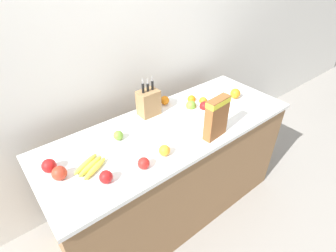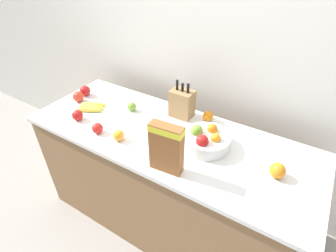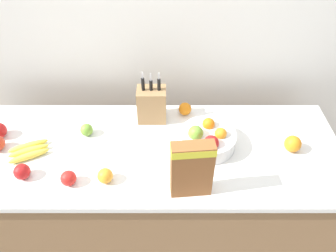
{
  "view_description": "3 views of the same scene",
  "coord_description": "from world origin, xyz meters",
  "px_view_note": "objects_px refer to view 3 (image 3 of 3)",
  "views": [
    {
      "loc": [
        -0.98,
        -1.19,
        1.99
      ],
      "look_at": [
        -0.06,
        -0.04,
        0.95
      ],
      "focal_mm": 28.0,
      "sensor_mm": 36.0,
      "label": 1
    },
    {
      "loc": [
        0.71,
        -1.14,
        1.94
      ],
      "look_at": [
        0.02,
        -0.02,
        0.98
      ],
      "focal_mm": 28.0,
      "sensor_mm": 36.0,
      "label": 2
    },
    {
      "loc": [
        0.06,
        -1.18,
        2.1
      ],
      "look_at": [
        0.06,
        0.02,
        1.03
      ],
      "focal_mm": 35.0,
      "sensor_mm": 36.0,
      "label": 3
    }
  ],
  "objects_px": {
    "knife_block": "(152,104)",
    "apple_leftmost": "(22,172)",
    "cereal_box": "(192,167)",
    "apple_rightmost": "(87,130)",
    "fruit_bowl": "(208,139)",
    "apple_near_bananas": "(68,178)",
    "orange_mid_left": "(105,176)",
    "orange_front_center": "(293,144)",
    "banana_bunch": "(29,151)",
    "orange_back_center": "(185,109)"
  },
  "relations": [
    {
      "from": "knife_block",
      "to": "apple_leftmost",
      "type": "xyz_separation_m",
      "value": [
        -0.59,
        -0.43,
        -0.06
      ]
    },
    {
      "from": "cereal_box",
      "to": "apple_leftmost",
      "type": "relative_size",
      "value": 3.89
    },
    {
      "from": "apple_leftmost",
      "to": "apple_rightmost",
      "type": "height_order",
      "value": "apple_leftmost"
    },
    {
      "from": "fruit_bowl",
      "to": "apple_near_bananas",
      "type": "bearing_deg",
      "value": -159.47
    },
    {
      "from": "apple_near_bananas",
      "to": "orange_mid_left",
      "type": "height_order",
      "value": "same"
    },
    {
      "from": "cereal_box",
      "to": "orange_front_center",
      "type": "xyz_separation_m",
      "value": [
        0.53,
        0.26,
        -0.12
      ]
    },
    {
      "from": "banana_bunch",
      "to": "apple_near_bananas",
      "type": "xyz_separation_m",
      "value": [
        0.25,
        -0.19,
        0.02
      ]
    },
    {
      "from": "apple_rightmost",
      "to": "orange_back_center",
      "type": "relative_size",
      "value": 0.91
    },
    {
      "from": "cereal_box",
      "to": "fruit_bowl",
      "type": "xyz_separation_m",
      "value": [
        0.1,
        0.29,
        -0.11
      ]
    },
    {
      "from": "orange_mid_left",
      "to": "orange_back_center",
      "type": "bearing_deg",
      "value": 51.85
    },
    {
      "from": "knife_block",
      "to": "fruit_bowl",
      "type": "xyz_separation_m",
      "value": [
        0.29,
        -0.22,
        -0.05
      ]
    },
    {
      "from": "fruit_bowl",
      "to": "cereal_box",
      "type": "bearing_deg",
      "value": -109.22
    },
    {
      "from": "fruit_bowl",
      "to": "apple_near_bananas",
      "type": "relative_size",
      "value": 3.98
    },
    {
      "from": "banana_bunch",
      "to": "apple_leftmost",
      "type": "height_order",
      "value": "apple_leftmost"
    },
    {
      "from": "banana_bunch",
      "to": "orange_front_center",
      "type": "height_order",
      "value": "orange_front_center"
    },
    {
      "from": "orange_mid_left",
      "to": "orange_front_center",
      "type": "height_order",
      "value": "orange_front_center"
    },
    {
      "from": "apple_rightmost",
      "to": "orange_mid_left",
      "type": "bearing_deg",
      "value": -65.44
    },
    {
      "from": "banana_bunch",
      "to": "apple_near_bananas",
      "type": "relative_size",
      "value": 3.0
    },
    {
      "from": "apple_near_bananas",
      "to": "orange_back_center",
      "type": "relative_size",
      "value": 0.98
    },
    {
      "from": "knife_block",
      "to": "apple_rightmost",
      "type": "relative_size",
      "value": 4.66
    },
    {
      "from": "orange_front_center",
      "to": "banana_bunch",
      "type": "bearing_deg",
      "value": -178.93
    },
    {
      "from": "apple_rightmost",
      "to": "orange_front_center",
      "type": "height_order",
      "value": "orange_front_center"
    },
    {
      "from": "knife_block",
      "to": "orange_mid_left",
      "type": "relative_size",
      "value": 4.31
    },
    {
      "from": "banana_bunch",
      "to": "orange_back_center",
      "type": "distance_m",
      "value": 0.86
    },
    {
      "from": "apple_leftmost",
      "to": "orange_front_center",
      "type": "relative_size",
      "value": 0.88
    },
    {
      "from": "cereal_box",
      "to": "orange_mid_left",
      "type": "relative_size",
      "value": 4.06
    },
    {
      "from": "fruit_bowl",
      "to": "apple_leftmost",
      "type": "relative_size",
      "value": 3.8
    },
    {
      "from": "orange_mid_left",
      "to": "orange_back_center",
      "type": "relative_size",
      "value": 0.98
    },
    {
      "from": "apple_leftmost",
      "to": "orange_back_center",
      "type": "height_order",
      "value": "apple_leftmost"
    },
    {
      "from": "apple_leftmost",
      "to": "orange_mid_left",
      "type": "height_order",
      "value": "apple_leftmost"
    },
    {
      "from": "orange_front_center",
      "to": "cereal_box",
      "type": "bearing_deg",
      "value": -153.81
    },
    {
      "from": "orange_back_center",
      "to": "orange_front_center",
      "type": "relative_size",
      "value": 0.86
    },
    {
      "from": "apple_leftmost",
      "to": "apple_rightmost",
      "type": "distance_m",
      "value": 0.38
    },
    {
      "from": "orange_back_center",
      "to": "orange_front_center",
      "type": "height_order",
      "value": "orange_front_center"
    },
    {
      "from": "apple_rightmost",
      "to": "orange_mid_left",
      "type": "relative_size",
      "value": 0.92
    },
    {
      "from": "apple_near_bananas",
      "to": "apple_leftmost",
      "type": "relative_size",
      "value": 0.96
    },
    {
      "from": "knife_block",
      "to": "apple_near_bananas",
      "type": "xyz_separation_m",
      "value": [
        -0.36,
        -0.46,
        -0.07
      ]
    },
    {
      "from": "fruit_bowl",
      "to": "orange_mid_left",
      "type": "height_order",
      "value": "fruit_bowl"
    },
    {
      "from": "apple_leftmost",
      "to": "orange_front_center",
      "type": "height_order",
      "value": "orange_front_center"
    },
    {
      "from": "apple_near_bananas",
      "to": "orange_mid_left",
      "type": "relative_size",
      "value": 1.0
    },
    {
      "from": "orange_back_center",
      "to": "orange_mid_left",
      "type": "bearing_deg",
      "value": -128.15
    },
    {
      "from": "apple_rightmost",
      "to": "cereal_box",
      "type": "bearing_deg",
      "value": -35.09
    },
    {
      "from": "banana_bunch",
      "to": "apple_rightmost",
      "type": "height_order",
      "value": "apple_rightmost"
    },
    {
      "from": "knife_block",
      "to": "orange_back_center",
      "type": "height_order",
      "value": "knife_block"
    },
    {
      "from": "orange_mid_left",
      "to": "orange_front_center",
      "type": "bearing_deg",
      "value": 12.4
    },
    {
      "from": "knife_block",
      "to": "apple_rightmost",
      "type": "height_order",
      "value": "knife_block"
    },
    {
      "from": "knife_block",
      "to": "cereal_box",
      "type": "bearing_deg",
      "value": -69.54
    },
    {
      "from": "orange_back_center",
      "to": "orange_front_center",
      "type": "bearing_deg",
      "value": -28.52
    },
    {
      "from": "orange_front_center",
      "to": "apple_near_bananas",
      "type": "bearing_deg",
      "value": -168.73
    },
    {
      "from": "apple_near_bananas",
      "to": "orange_back_center",
      "type": "distance_m",
      "value": 0.75
    }
  ]
}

